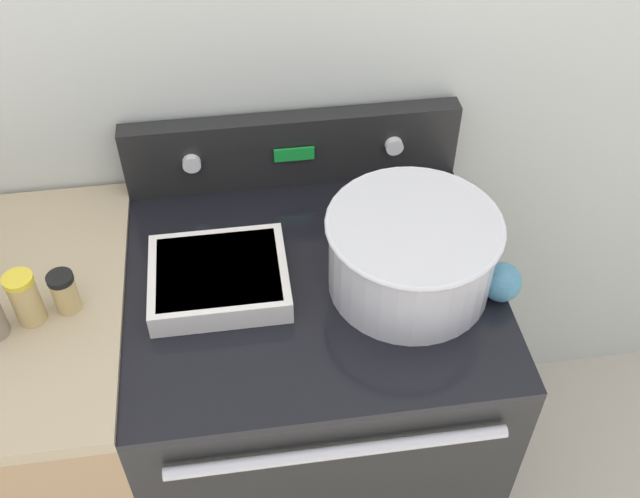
# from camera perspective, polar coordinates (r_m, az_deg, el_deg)

# --- Properties ---
(kitchen_wall) EXTENTS (8.00, 0.05, 2.50)m
(kitchen_wall) POSITION_cam_1_polar(r_m,az_deg,el_deg) (1.63, -2.57, 15.67)
(kitchen_wall) COLOR silver
(kitchen_wall) RESTS_ON ground_plane
(stove_range) EXTENTS (0.76, 0.71, 0.92)m
(stove_range) POSITION_cam_1_polar(r_m,az_deg,el_deg) (1.89, -0.54, -11.69)
(stove_range) COLOR black
(stove_range) RESTS_ON ground_plane
(control_panel) EXTENTS (0.76, 0.07, 0.18)m
(control_panel) POSITION_cam_1_polar(r_m,az_deg,el_deg) (1.71, -2.10, 7.63)
(control_panel) COLOR black
(control_panel) RESTS_ON stove_range
(side_counter) EXTENTS (0.55, 0.68, 0.93)m
(side_counter) POSITION_cam_1_polar(r_m,az_deg,el_deg) (1.96, -20.37, -13.12)
(side_counter) COLOR tan
(side_counter) RESTS_ON ground_plane
(mixing_bowl) EXTENTS (0.34, 0.34, 0.17)m
(mixing_bowl) POSITION_cam_1_polar(r_m,az_deg,el_deg) (1.46, 7.00, -0.11)
(mixing_bowl) COLOR silver
(mixing_bowl) RESTS_ON stove_range
(casserole_dish) EXTENTS (0.27, 0.23, 0.05)m
(casserole_dish) POSITION_cam_1_polar(r_m,az_deg,el_deg) (1.50, -7.72, -2.10)
(casserole_dish) COLOR silver
(casserole_dish) RESTS_ON stove_range
(ladle) EXTENTS (0.08, 0.27, 0.08)m
(ladle) POSITION_cam_1_polar(r_m,az_deg,el_deg) (1.52, 13.54, -2.26)
(ladle) COLOR teal
(ladle) RESTS_ON stove_range
(spice_jar_black_cap) EXTENTS (0.05, 0.05, 0.09)m
(spice_jar_black_cap) POSITION_cam_1_polar(r_m,az_deg,el_deg) (1.51, -18.89, -3.09)
(spice_jar_black_cap) COLOR tan
(spice_jar_black_cap) RESTS_ON side_counter
(spice_jar_yellow_cap) EXTENTS (0.06, 0.06, 0.11)m
(spice_jar_yellow_cap) POSITION_cam_1_polar(r_m,az_deg,el_deg) (1.50, -21.54, -3.51)
(spice_jar_yellow_cap) COLOR tan
(spice_jar_yellow_cap) RESTS_ON side_counter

